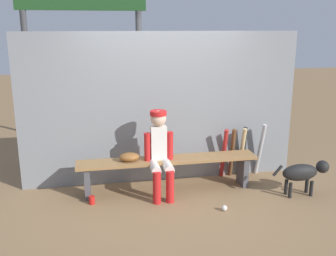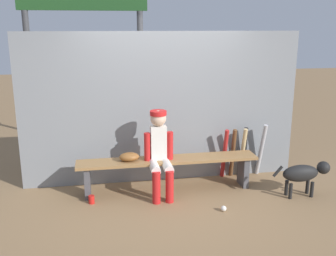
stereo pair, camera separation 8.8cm
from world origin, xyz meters
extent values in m
plane|color=olive|center=(0.00, 0.00, 0.00)|extent=(30.00, 30.00, 0.00)
cube|color=gray|center=(0.00, 0.44, 1.12)|extent=(4.17, 0.03, 2.25)
cube|color=olive|center=(0.00, 0.00, 0.47)|extent=(2.57, 0.36, 0.04)
cube|color=#4C4C51|center=(-1.14, 0.00, 0.22)|extent=(0.08, 0.29, 0.45)
cube|color=#4C4C51|center=(1.14, 0.00, 0.22)|extent=(0.08, 0.29, 0.45)
cube|color=silver|center=(-0.14, 0.00, 0.73)|extent=(0.22, 0.13, 0.48)
sphere|color=beige|center=(-0.14, 0.00, 1.08)|extent=(0.22, 0.22, 0.22)
cylinder|color=red|center=(-0.14, 0.00, 1.16)|extent=(0.23, 0.23, 0.06)
cylinder|color=silver|center=(-0.23, -0.19, 0.45)|extent=(0.13, 0.38, 0.13)
cylinder|color=red|center=(-0.23, -0.38, 0.22)|extent=(0.11, 0.11, 0.45)
cylinder|color=red|center=(-0.30, -0.02, 0.68)|extent=(0.09, 0.09, 0.41)
cylinder|color=silver|center=(-0.05, -0.19, 0.45)|extent=(0.13, 0.38, 0.13)
cylinder|color=red|center=(-0.05, -0.38, 0.22)|extent=(0.11, 0.11, 0.45)
cylinder|color=red|center=(0.02, -0.02, 0.68)|extent=(0.09, 0.09, 0.41)
ellipsoid|color=brown|center=(-0.55, 0.00, 0.55)|extent=(0.28, 0.20, 0.12)
cylinder|color=#B22323|center=(0.94, 0.30, 0.41)|extent=(0.07, 0.25, 0.81)
cylinder|color=brown|center=(1.08, 0.32, 0.40)|extent=(0.09, 0.24, 0.80)
cylinder|color=tan|center=(1.24, 0.31, 0.40)|extent=(0.08, 0.22, 0.80)
cylinder|color=black|center=(1.28, 0.35, 0.40)|extent=(0.09, 0.17, 0.81)
cylinder|color=#B7B7BC|center=(1.55, 0.33, 0.43)|extent=(0.11, 0.24, 0.85)
sphere|color=white|center=(0.59, -0.77, 0.04)|extent=(0.07, 0.07, 0.07)
cylinder|color=red|center=(-1.09, -0.24, 0.06)|extent=(0.08, 0.08, 0.11)
cylinder|color=red|center=(-0.29, 0.01, 0.54)|extent=(0.08, 0.08, 0.11)
cylinder|color=#3F3F42|center=(-2.00, 1.39, 1.27)|extent=(0.10, 0.10, 2.55)
cylinder|color=#3F3F42|center=(-0.22, 1.39, 1.27)|extent=(0.10, 0.10, 2.55)
ellipsoid|color=black|center=(1.77, -0.51, 0.34)|extent=(0.52, 0.20, 0.24)
sphere|color=black|center=(2.11, -0.51, 0.40)|extent=(0.18, 0.18, 0.18)
cylinder|color=black|center=(1.43, -0.51, 0.39)|extent=(0.15, 0.04, 0.16)
cylinder|color=black|center=(1.93, -0.45, 0.11)|extent=(0.05, 0.05, 0.22)
cylinder|color=black|center=(1.93, -0.57, 0.11)|extent=(0.05, 0.05, 0.22)
cylinder|color=black|center=(1.61, -0.45, 0.11)|extent=(0.05, 0.05, 0.22)
cylinder|color=black|center=(1.61, -0.57, 0.11)|extent=(0.05, 0.05, 0.22)
camera|label=1|loc=(-1.01, -5.15, 2.32)|focal=41.70mm
camera|label=2|loc=(-0.93, -5.16, 2.32)|focal=41.70mm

